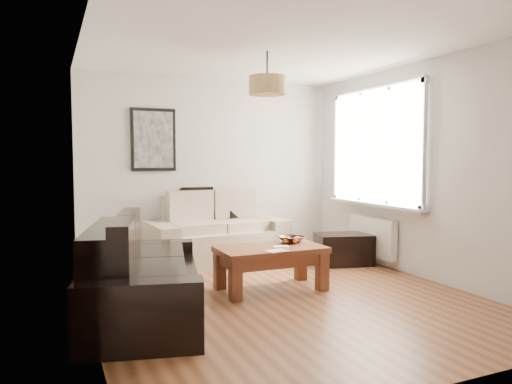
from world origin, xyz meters
name	(u,v)px	position (x,y,z in m)	size (l,w,h in m)	color
floor	(279,294)	(0.00, 0.00, 0.00)	(4.50, 4.50, 0.00)	brown
ceiling	(280,45)	(0.00, 0.00, 2.60)	(3.80, 4.50, 0.00)	white
wall_back	(211,168)	(0.00, 2.25, 1.30)	(3.80, 0.04, 2.60)	silver
wall_front	(444,181)	(0.00, -2.25, 1.30)	(3.80, 0.04, 2.60)	silver
wall_left	(86,174)	(-1.90, 0.00, 1.30)	(0.04, 4.50, 2.60)	silver
wall_right	(421,170)	(1.90, 0.00, 1.30)	(0.04, 4.50, 2.60)	silver
window_bay	(376,147)	(1.86, 0.80, 1.60)	(0.14, 1.90, 1.60)	white
radiator	(372,236)	(1.82, 0.80, 0.38)	(0.10, 0.90, 0.52)	white
poster	(153,140)	(-0.85, 2.22, 1.70)	(0.62, 0.04, 0.87)	black
pendant_shade	(267,85)	(0.00, 0.30, 2.23)	(0.40, 0.40, 0.20)	tan
loveseat_cream	(217,229)	(-0.08, 1.78, 0.46)	(1.85, 1.01, 0.92)	#C0AE9A
sofa_leather	(145,271)	(-1.43, -0.14, 0.42)	(1.93, 0.94, 0.83)	black
coffee_table	(271,268)	(0.00, 0.20, 0.24)	(1.16, 0.63, 0.47)	brown
ottoman	(343,249)	(1.45, 0.94, 0.21)	(0.73, 0.47, 0.42)	black
cushion_left	(197,204)	(-0.29, 2.00, 0.80)	(0.46, 0.14, 0.46)	black
cushion_right	(238,204)	(0.33, 2.00, 0.78)	(0.42, 0.13, 0.42)	black
fruit_bowl	(292,239)	(0.35, 0.36, 0.51)	(0.28, 0.28, 0.07)	black
orange_a	(295,241)	(0.32, 0.24, 0.51)	(0.06, 0.06, 0.06)	#FB5015
orange_b	(297,239)	(0.39, 0.31, 0.51)	(0.07, 0.07, 0.07)	#FC5A15
orange_c	(287,240)	(0.26, 0.32, 0.51)	(0.08, 0.08, 0.08)	orange
papers	(277,251)	(-0.04, -0.04, 0.48)	(0.22, 0.15, 0.01)	white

